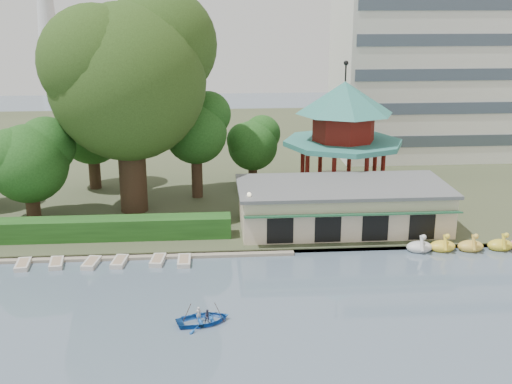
{
  "coord_description": "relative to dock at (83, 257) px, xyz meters",
  "views": [
    {
      "loc": [
        -1.73,
        -31.5,
        19.99
      ],
      "look_at": [
        2.0,
        18.0,
        5.0
      ],
      "focal_mm": 45.0,
      "sensor_mm": 36.0,
      "label": 1
    }
  ],
  "objects": [
    {
      "name": "small_trees",
      "position": [
        -2.13,
        13.92,
        6.23
      ],
      "size": [
        38.89,
        17.18,
        10.75
      ],
      "color": "#3A281C",
      "rests_on": "shore"
    },
    {
      "name": "embankment",
      "position": [
        12.0,
        0.1,
        0.03
      ],
      "size": [
        220.0,
        0.6,
        0.3
      ],
      "primitive_type": "cube",
      "color": "gray",
      "rests_on": "ground"
    },
    {
      "name": "dock",
      "position": [
        0.0,
        0.0,
        0.0
      ],
      "size": [
        34.0,
        1.6,
        0.24
      ],
      "primitive_type": "cube",
      "color": "gray",
      "rests_on": "ground"
    },
    {
      "name": "big_tree",
      "position": [
        3.2,
        11.03,
        13.62
      ],
      "size": [
        15.82,
        14.74,
        20.87
      ],
      "color": "#3A281C",
      "rests_on": "shore"
    },
    {
      "name": "shore",
      "position": [
        12.0,
        34.8,
        0.08
      ],
      "size": [
        220.0,
        70.0,
        0.4
      ],
      "primitive_type": "cube",
      "color": "#424930",
      "rests_on": "ground"
    },
    {
      "name": "boathouse",
      "position": [
        22.0,
        4.77,
        2.25
      ],
      "size": [
        18.6,
        9.39,
        3.9
      ],
      "color": "beige",
      "rests_on": "shore"
    },
    {
      "name": "pavilion",
      "position": [
        24.0,
        14.8,
        7.36
      ],
      "size": [
        12.4,
        12.4,
        13.5
      ],
      "color": "beige",
      "rests_on": "shore"
    },
    {
      "name": "moored_rowboats",
      "position": [
        -3.25,
        -1.41,
        0.06
      ],
      "size": [
        23.99,
        2.66,
        0.36
      ],
      "color": "beige",
      "rests_on": "ground"
    },
    {
      "name": "rowboat_with_passengers",
      "position": [
        9.67,
        -11.52,
        0.38
      ],
      "size": [
        5.55,
        4.57,
        2.01
      ],
      "color": "#1B58B2",
      "rests_on": "ground"
    },
    {
      "name": "lamp_post",
      "position": [
        13.5,
        1.8,
        3.22
      ],
      "size": [
        0.36,
        0.36,
        4.28
      ],
      "color": "black",
      "rests_on": "shore"
    },
    {
      "name": "hedge",
      "position": [
        -3.0,
        3.3,
        1.18
      ],
      "size": [
        30.0,
        2.0,
        1.8
      ],
      "primitive_type": "cube",
      "color": "#21521B",
      "rests_on": "shore"
    },
    {
      "name": "ground_plane",
      "position": [
        12.0,
        -17.2,
        -0.12
      ],
      "size": [
        220.0,
        220.0,
        0.0
      ],
      "primitive_type": "plane",
      "color": "slate",
      "rests_on": "ground"
    },
    {
      "name": "office_building",
      "position": [
        44.67,
        31.8,
        9.61
      ],
      "size": [
        38.0,
        18.0,
        20.0
      ],
      "color": "silver",
      "rests_on": "shore"
    }
  ]
}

